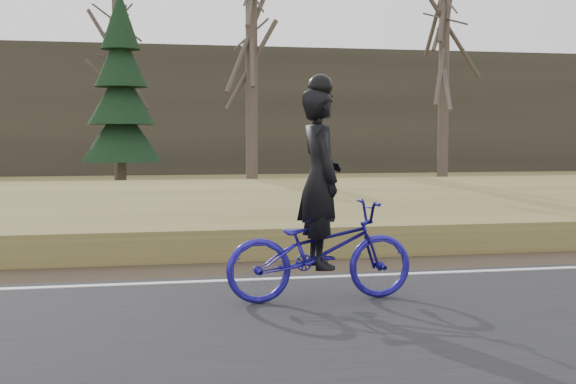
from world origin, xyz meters
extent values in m
plane|color=olive|center=(0.00, 0.00, 0.00)|extent=(120.00, 120.00, 0.00)
cube|color=silver|center=(0.00, 0.20, 0.07)|extent=(120.00, 0.12, 0.01)
cube|color=#473A2B|center=(0.00, 1.20, 0.02)|extent=(120.00, 1.60, 0.04)
cube|color=olive|center=(0.00, 4.20, 0.22)|extent=(120.00, 5.00, 0.44)
cube|color=slate|center=(0.00, 8.00, 0.23)|extent=(120.00, 3.00, 0.45)
cube|color=black|center=(0.00, 8.00, 0.52)|extent=(120.00, 2.40, 0.14)
cube|color=brown|center=(0.00, 7.28, 0.67)|extent=(120.00, 0.07, 0.15)
cube|color=brown|center=(0.00, 8.72, 0.67)|extent=(120.00, 0.07, 0.15)
cube|color=#383328|center=(0.00, 30.00, 3.00)|extent=(120.00, 4.00, 6.00)
imported|color=navy|center=(-3.31, -1.13, 0.59)|extent=(2.03, 0.76, 1.06)
imported|color=black|center=(-3.31, -1.13, 1.35)|extent=(0.47, 0.70, 1.89)
sphere|color=black|center=(-3.31, -1.13, 2.32)|extent=(0.26, 0.26, 0.26)
cylinder|color=brown|center=(-5.35, 19.01, 3.50)|extent=(0.36, 0.36, 7.00)
cylinder|color=brown|center=(-1.44, 14.56, 3.67)|extent=(0.36, 0.36, 7.33)
cylinder|color=brown|center=(5.26, 15.92, 4.46)|extent=(0.36, 0.36, 8.93)
cylinder|color=brown|center=(-5.26, 17.15, 0.65)|extent=(0.28, 0.28, 1.31)
cone|color=black|center=(-5.26, 17.15, 1.93)|extent=(2.60, 2.60, 1.90)
cone|color=black|center=(-5.26, 17.15, 3.13)|extent=(2.15, 2.15, 1.90)
cone|color=black|center=(-5.26, 17.15, 4.32)|extent=(1.70, 1.70, 1.90)
cone|color=black|center=(-5.26, 17.15, 5.52)|extent=(1.25, 1.25, 1.90)
camera|label=1|loc=(-5.39, -9.27, 1.80)|focal=50.00mm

